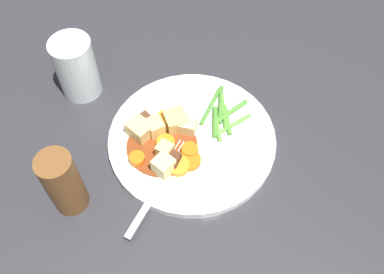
{
  "coord_description": "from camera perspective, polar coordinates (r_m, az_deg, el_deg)",
  "views": [
    {
      "loc": [
        0.18,
        0.33,
        0.58
      ],
      "look_at": [
        0.0,
        0.0,
        0.01
      ],
      "focal_mm": 40.07,
      "sensor_mm": 36.0,
      "label": 1
    }
  ],
  "objects": [
    {
      "name": "ground_plane",
      "position": [
        0.69,
        0.0,
        -0.63
      ],
      "size": [
        3.0,
        3.0,
        0.0
      ],
      "primitive_type": "plane",
      "color": "#2D2D33"
    },
    {
      "name": "dinner_plate",
      "position": [
        0.68,
        0.0,
        -0.32
      ],
      "size": [
        0.27,
        0.27,
        0.01
      ],
      "primitive_type": "cylinder",
      "color": "white",
      "rests_on": "ground_plane"
    },
    {
      "name": "stew_sauce",
      "position": [
        0.67,
        -4.0,
        -1.18
      ],
      "size": [
        0.11,
        0.11,
        0.0
      ],
      "primitive_type": "cylinder",
      "color": "brown",
      "rests_on": "dinner_plate"
    },
    {
      "name": "carrot_slice_0",
      "position": [
        0.66,
        -0.29,
        -1.78
      ],
      "size": [
        0.03,
        0.03,
        0.01
      ],
      "primitive_type": "cylinder",
      "rotation": [
        0.0,
        0.0,
        1.49
      ],
      "color": "orange",
      "rests_on": "dinner_plate"
    },
    {
      "name": "carrot_slice_1",
      "position": [
        0.69,
        -3.64,
        2.41
      ],
      "size": [
        0.03,
        0.03,
        0.01
      ],
      "primitive_type": "cylinder",
      "rotation": [
        0.0,
        0.0,
        1.68
      ],
      "color": "orange",
      "rests_on": "dinner_plate"
    },
    {
      "name": "carrot_slice_2",
      "position": [
        0.65,
        -1.81,
        -3.86
      ],
      "size": [
        0.04,
        0.04,
        0.01
      ],
      "primitive_type": "cylinder",
      "rotation": [
        0.0,
        0.0,
        5.88
      ],
      "color": "orange",
      "rests_on": "dinner_plate"
    },
    {
      "name": "carrot_slice_3",
      "position": [
        0.65,
        -0.36,
        -3.12
      ],
      "size": [
        0.05,
        0.05,
        0.01
      ],
      "primitive_type": "cylinder",
      "rotation": [
        0.0,
        0.0,
        5.35
      ],
      "color": "orange",
      "rests_on": "dinner_plate"
    },
    {
      "name": "carrot_slice_4",
      "position": [
        0.65,
        -7.25,
        -3.07
      ],
      "size": [
        0.03,
        0.03,
        0.01
      ],
      "primitive_type": "cylinder",
      "rotation": [
        0.0,
        0.0,
        5.08
      ],
      "color": "orange",
      "rests_on": "dinner_plate"
    },
    {
      "name": "carrot_slice_5",
      "position": [
        0.67,
        -3.53,
        -0.81
      ],
      "size": [
        0.03,
        0.03,
        0.01
      ],
      "primitive_type": "cylinder",
      "rotation": [
        0.0,
        0.0,
        1.44
      ],
      "color": "orange",
      "rests_on": "dinner_plate"
    },
    {
      "name": "potato_chunk_0",
      "position": [
        0.68,
        -4.88,
        1.31
      ],
      "size": [
        0.02,
        0.03,
        0.03
      ],
      "primitive_type": "cube",
      "rotation": [
        0.0,
        0.0,
        1.55
      ],
      "color": "#E5CC7A",
      "rests_on": "dinner_plate"
    },
    {
      "name": "potato_chunk_1",
      "position": [
        0.63,
        -3.81,
        -3.87
      ],
      "size": [
        0.04,
        0.03,
        0.03
      ],
      "primitive_type": "cube",
      "rotation": [
        0.0,
        0.0,
        3.51
      ],
      "color": "#EAD68C",
      "rests_on": "dinner_plate"
    },
    {
      "name": "potato_chunk_2",
      "position": [
        0.67,
        -6.98,
        0.99
      ],
      "size": [
        0.04,
        0.04,
        0.03
      ],
      "primitive_type": "cube",
      "rotation": [
        0.0,
        0.0,
        3.48
      ],
      "color": "#E5CC7A",
      "rests_on": "dinner_plate"
    },
    {
      "name": "potato_chunk_3",
      "position": [
        0.65,
        -3.62,
        -1.83
      ],
      "size": [
        0.03,
        0.03,
        0.03
      ],
      "primitive_type": "cube",
      "rotation": [
        0.0,
        0.0,
        3.66
      ],
      "color": "#E5CC7A",
      "rests_on": "dinner_plate"
    },
    {
      "name": "potato_chunk_4",
      "position": [
        0.67,
        -0.89,
        1.29
      ],
      "size": [
        0.04,
        0.04,
        0.02
      ],
      "primitive_type": "cube",
      "rotation": [
        0.0,
        0.0,
        2.4
      ],
      "color": "#EAD68C",
      "rests_on": "dinner_plate"
    },
    {
      "name": "potato_chunk_5",
      "position": [
        0.68,
        -2.19,
        2.19
      ],
      "size": [
        0.04,
        0.04,
        0.03
      ],
      "primitive_type": "cube",
      "rotation": [
        0.0,
        0.0,
        4.57
      ],
      "color": "#DBBC6B",
      "rests_on": "dinner_plate"
    },
    {
      "name": "meat_chunk_0",
      "position": [
        0.65,
        -3.14,
        -2.94
      ],
      "size": [
        0.04,
        0.04,
        0.02
      ],
      "primitive_type": "cube",
      "rotation": [
        0.0,
        0.0,
        3.81
      ],
      "color": "#4C2B19",
      "rests_on": "dinner_plate"
    },
    {
      "name": "meat_chunk_1",
      "position": [
        0.69,
        -6.51,
        1.97
      ],
      "size": [
        0.03,
        0.03,
        0.02
      ],
      "primitive_type": "cube",
      "rotation": [
        0.0,
        0.0,
        4.91
      ],
      "color": "#56331E",
      "rests_on": "dinner_plate"
    },
    {
      "name": "green_bean_0",
      "position": [
        0.7,
        5.06,
        3.26
      ],
      "size": [
        0.07,
        0.02,
        0.01
      ],
      "primitive_type": "cylinder",
      "rotation": [
        0.0,
        1.57,
        0.19
      ],
      "color": "#4C8E33",
      "rests_on": "dinner_plate"
    },
    {
      "name": "green_bean_1",
      "position": [
        0.69,
        5.61,
        1.69
      ],
      "size": [
        0.07,
        0.01,
        0.01
      ],
      "primitive_type": "cylinder",
      "rotation": [
        0.0,
        1.57,
        0.09
      ],
      "color": "#66AD42",
      "rests_on": "dinner_plate"
    },
    {
      "name": "green_bean_2",
      "position": [
        0.71,
        4.21,
        3.64
      ],
      "size": [
        0.04,
        0.08,
        0.01
      ],
      "primitive_type": "cylinder",
      "rotation": [
        0.0,
        1.57,
        1.14
      ],
      "color": "#599E38",
      "rests_on": "dinner_plate"
    },
    {
      "name": "green_bean_3",
      "position": [
        0.71,
        2.5,
        4.12
      ],
      "size": [
        0.07,
        0.06,
        0.01
      ],
      "primitive_type": "cylinder",
      "rotation": [
        0.0,
        1.57,
        0.66
      ],
      "color": "#4C8E33",
      "rests_on": "dinner_plate"
    },
    {
      "name": "green_bean_4",
      "position": [
        0.69,
        3.23,
        1.9
      ],
      "size": [
        0.03,
        0.06,
        0.01
      ],
      "primitive_type": "cylinder",
      "rotation": [
        0.0,
        1.57,
        1.18
      ],
      "color": "#66AD42",
      "rests_on": "dinner_plate"
    },
    {
      "name": "green_bean_5",
      "position": [
        0.71,
        3.84,
        4.35
      ],
      "size": [
        0.05,
        0.07,
        0.01
      ],
      "primitive_type": "cylinder",
      "rotation": [
        0.0,
        1.57,
        1.0
      ],
      "color": "#4C8E33",
      "rests_on": "dinner_plate"
    },
    {
      "name": "green_bean_6",
      "position": [
        0.69,
        4.88,
        2.08
      ],
      "size": [
        0.03,
        0.06,
        0.01
      ],
      "primitive_type": "cylinder",
      "rotation": [
        0.0,
        1.57,
        1.18
      ],
      "color": "#599E38",
      "rests_on": "dinner_plate"
    },
    {
      "name": "green_bean_7",
      "position": [
        0.69,
        3.09,
        2.02
      ],
      "size": [
        0.04,
        0.05,
        0.01
      ],
      "primitive_type": "cylinder",
      "rotation": [
        0.0,
        1.57,
        1.04
      ],
      "color": "#4C8E33",
      "rests_on": "dinner_plate"
    },
    {
      "name": "fork",
      "position": [
        0.64,
        -4.22,
        -6.23
      ],
      "size": [
        0.15,
        0.11,
        0.0
      ],
      "color": "silver",
      "rests_on": "dinner_plate"
    },
    {
      "name": "water_glass",
      "position": [
        0.74,
        -15.14,
        8.91
      ],
      "size": [
        0.07,
        0.07,
        0.11
      ],
      "primitive_type": "cylinder",
      "color": "silver",
      "rests_on": "ground_plane"
    },
    {
      "name": "pepper_mill",
      "position": [
        0.61,
        -16.77,
        -5.87
      ],
      "size": [
        0.05,
        0.05,
        0.11
      ],
      "primitive_type": "cylinder",
      "color": "brown",
      "rests_on": "ground_plane"
    }
  ]
}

